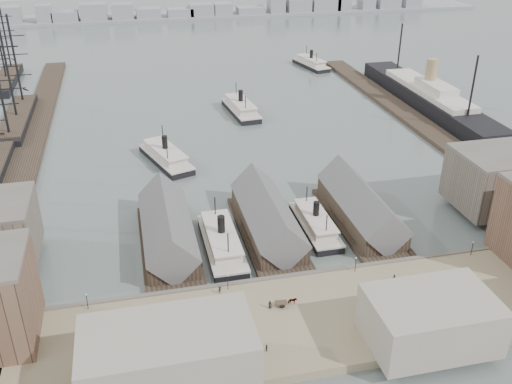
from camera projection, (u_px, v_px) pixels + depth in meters
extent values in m
plane|color=#525F5D|center=(284.00, 270.00, 136.27)|extent=(900.00, 900.00, 0.00)
cube|color=#86785A|center=(310.00, 320.00, 118.48)|extent=(180.00, 30.00, 2.00)
cube|color=#59544C|center=(291.00, 279.00, 131.24)|extent=(180.00, 1.20, 2.30)
cube|color=#2D231C|center=(32.00, 139.00, 208.83)|extent=(10.00, 220.00, 1.60)
cube|color=#2D231C|center=(410.00, 117.00, 229.63)|extent=(10.00, 180.00, 1.60)
cube|color=#2D231C|center=(169.00, 246.00, 144.61)|extent=(14.00, 42.00, 1.20)
cube|color=#2D231C|center=(168.00, 234.00, 144.06)|extent=(12.00, 36.00, 5.00)
cube|color=#59595B|center=(167.00, 225.00, 142.88)|extent=(12.60, 37.00, 12.60)
cube|color=#2D231C|center=(268.00, 234.00, 149.86)|extent=(14.00, 42.00, 1.20)
cube|color=#2D231C|center=(267.00, 222.00, 149.31)|extent=(12.00, 36.00, 5.00)
cube|color=#59595B|center=(267.00, 213.00, 148.12)|extent=(12.60, 37.00, 12.60)
cube|color=#2D231C|center=(361.00, 223.00, 155.11)|extent=(14.00, 42.00, 1.20)
cube|color=#2D231C|center=(360.00, 211.00, 154.56)|extent=(12.00, 36.00, 5.00)
cube|color=#59595B|center=(361.00, 202.00, 153.37)|extent=(12.60, 37.00, 12.60)
cube|color=#60564C|center=(506.00, 180.00, 158.65)|extent=(28.00, 20.00, 15.00)
cube|color=gray|center=(430.00, 320.00, 109.38)|extent=(24.00, 16.00, 10.00)
cube|color=gray|center=(169.00, 358.00, 98.83)|extent=(30.00, 16.00, 12.00)
cylinder|color=black|center=(87.00, 302.00, 119.39)|extent=(0.16, 0.16, 3.60)
sphere|color=beige|center=(86.00, 295.00, 118.52)|extent=(0.44, 0.44, 0.44)
cylinder|color=black|center=(228.00, 283.00, 125.44)|extent=(0.16, 0.16, 3.60)
sphere|color=beige|center=(228.00, 275.00, 124.57)|extent=(0.44, 0.44, 0.44)
cylinder|color=black|center=(356.00, 265.00, 131.50)|extent=(0.16, 0.16, 3.60)
sphere|color=beige|center=(356.00, 258.00, 130.63)|extent=(0.44, 0.44, 0.44)
cylinder|color=black|center=(472.00, 249.00, 137.55)|extent=(0.16, 0.16, 3.60)
sphere|color=beige|center=(473.00, 242.00, 136.68)|extent=(0.44, 0.44, 0.44)
cube|color=gray|center=(163.00, 16.00, 430.42)|extent=(500.00, 40.00, 2.00)
cube|color=gray|center=(8.00, 16.00, 397.40)|extent=(17.63, 14.00, 13.23)
cube|color=gray|center=(45.00, 15.00, 402.26)|extent=(10.74, 14.00, 13.58)
cube|color=gray|center=(65.00, 17.00, 406.14)|extent=(18.06, 14.00, 8.64)
cube|color=gray|center=(94.00, 13.00, 409.10)|extent=(18.55, 14.00, 13.29)
cube|color=gray|center=(123.00, 12.00, 413.37)|extent=(15.33, 14.00, 12.47)
cube|color=gray|center=(148.00, 14.00, 417.94)|extent=(17.56, 14.00, 8.72)
cube|color=gray|center=(180.00, 13.00, 422.88)|extent=(18.76, 14.00, 7.63)
cube|color=gray|center=(201.00, 11.00, 425.47)|extent=(17.61, 14.00, 10.35)
cube|color=gray|center=(223.00, 10.00, 428.75)|extent=(13.38, 14.00, 10.30)
cube|color=gray|center=(251.00, 11.00, 433.91)|extent=(20.73, 14.00, 6.75)
cube|color=gray|center=(276.00, 4.00, 435.95)|extent=(11.51, 14.00, 15.57)
cube|color=gray|center=(298.00, 6.00, 440.52)|extent=(18.17, 14.00, 11.26)
cube|color=gray|center=(325.00, 5.00, 444.77)|extent=(21.81, 14.00, 11.83)
cube|color=gray|center=(342.00, 2.00, 446.73)|extent=(11.12, 14.00, 15.50)
cube|color=gray|center=(366.00, 4.00, 452.09)|extent=(10.90, 14.00, 10.29)
cube|color=gray|center=(388.00, 0.00, 454.52)|extent=(17.95, 14.00, 15.72)
cube|color=gray|center=(410.00, 2.00, 459.75)|extent=(14.21, 14.00, 10.51)
cube|color=black|center=(222.00, 247.00, 143.74)|extent=(8.21, 28.73, 1.85)
cube|color=beige|center=(222.00, 242.00, 143.13)|extent=(8.62, 28.73, 0.51)
cube|color=beige|center=(222.00, 237.00, 142.47)|extent=(6.67, 20.52, 2.26)
cube|color=beige|center=(221.00, 232.00, 141.82)|extent=(7.18, 22.58, 0.41)
cylinder|color=black|center=(221.00, 225.00, 140.79)|extent=(1.85, 1.85, 4.62)
cylinder|color=black|center=(215.00, 208.00, 148.88)|extent=(0.31, 0.31, 6.16)
cylinder|color=black|center=(228.00, 245.00, 132.88)|extent=(0.31, 0.31, 6.16)
cube|color=black|center=(315.00, 228.00, 152.35)|extent=(7.24, 25.35, 1.63)
cube|color=beige|center=(315.00, 224.00, 151.81)|extent=(7.61, 25.35, 0.45)
cube|color=beige|center=(316.00, 220.00, 151.23)|extent=(5.89, 18.11, 1.99)
cube|color=beige|center=(316.00, 215.00, 150.65)|extent=(6.34, 19.92, 0.36)
cylinder|color=black|center=(316.00, 209.00, 149.74)|extent=(1.63, 1.63, 4.07)
cylinder|color=black|center=(307.00, 196.00, 156.89)|extent=(0.27, 0.27, 5.43)
cylinder|color=black|center=(327.00, 225.00, 142.76)|extent=(0.27, 0.27, 5.43)
cube|color=black|center=(166.00, 160.00, 191.63)|extent=(16.73, 29.62, 1.83)
cube|color=beige|center=(166.00, 156.00, 191.03)|extent=(17.11, 29.75, 0.51)
cube|color=beige|center=(166.00, 153.00, 190.37)|extent=(12.71, 21.41, 2.24)
cube|color=beige|center=(165.00, 149.00, 189.72)|extent=(13.83, 23.50, 0.41)
cylinder|color=black|center=(165.00, 142.00, 188.70)|extent=(1.83, 1.83, 4.58)
cylinder|color=black|center=(162.00, 133.00, 196.73)|extent=(0.31, 0.31, 6.11)
cylinder|color=black|center=(167.00, 154.00, 180.85)|extent=(0.31, 0.31, 6.11)
cube|color=black|center=(241.00, 111.00, 235.85)|extent=(11.26, 30.02, 1.89)
cube|color=beige|center=(241.00, 108.00, 235.23)|extent=(11.68, 30.06, 0.52)
cube|color=beige|center=(241.00, 105.00, 234.56)|extent=(8.86, 21.52, 2.30)
cube|color=beige|center=(241.00, 101.00, 233.89)|extent=(9.59, 23.66, 0.42)
cylinder|color=black|center=(241.00, 96.00, 232.84)|extent=(1.89, 1.89, 4.71)
cylinder|color=black|center=(236.00, 90.00, 241.10)|extent=(0.31, 0.31, 6.28)
cylinder|color=black|center=(246.00, 103.00, 224.76)|extent=(0.31, 0.31, 6.28)
cube|color=black|center=(311.00, 66.00, 301.11)|extent=(13.40, 27.84, 1.72)
cube|color=beige|center=(311.00, 63.00, 300.54)|extent=(13.77, 27.92, 0.48)
cube|color=beige|center=(311.00, 61.00, 299.93)|extent=(10.30, 20.05, 2.11)
cube|color=beige|center=(311.00, 58.00, 299.32)|extent=(11.19, 22.02, 0.38)
cylinder|color=black|center=(311.00, 54.00, 298.35)|extent=(1.72, 1.72, 4.31)
cylinder|color=black|center=(306.00, 51.00, 305.91)|extent=(0.29, 0.29, 5.74)
cylinder|color=black|center=(317.00, 59.00, 290.98)|extent=(0.29, 0.29, 5.74)
cube|color=black|center=(18.00, 121.00, 222.90)|extent=(9.54, 55.09, 3.81)
cube|color=#2D231C|center=(17.00, 115.00, 221.89)|extent=(9.01, 49.58, 0.64)
cylinder|color=black|center=(8.00, 72.00, 214.10)|extent=(0.85, 0.85, 36.02)
cylinder|color=black|center=(15.00, 60.00, 230.81)|extent=(0.85, 0.85, 36.02)
cube|color=black|center=(7.00, 80.00, 273.39)|extent=(8.87, 49.27, 3.55)
cube|color=#2D231C|center=(6.00, 76.00, 272.44)|extent=(8.38, 44.35, 0.59)
cylinder|color=black|center=(5.00, 35.00, 280.14)|extent=(0.79, 0.79, 33.51)
cube|color=black|center=(427.00, 99.00, 242.57)|extent=(14.07, 102.83, 6.49)
cube|color=beige|center=(429.00, 89.00, 240.59)|extent=(11.91, 59.53, 2.16)
cube|color=beige|center=(436.00, 87.00, 234.66)|extent=(8.66, 21.65, 3.25)
cylinder|color=tan|center=(431.00, 72.00, 237.13)|extent=(4.76, 4.76, 10.82)
imported|color=black|center=(130.00, 336.00, 111.34)|extent=(1.55, 1.38, 1.69)
cube|color=#3F2D21|center=(117.00, 338.00, 110.76)|extent=(2.62, 1.53, 0.25)
cylinder|color=black|center=(117.00, 342.00, 110.32)|extent=(1.10, 0.09, 1.10)
cylinder|color=black|center=(117.00, 337.00, 111.53)|extent=(1.10, 0.09, 1.10)
imported|color=black|center=(293.00, 301.00, 121.27)|extent=(1.92, 1.00, 1.56)
cube|color=#3F2D21|center=(281.00, 303.00, 120.50)|extent=(2.72, 1.72, 0.25)
cylinder|color=black|center=(282.00, 306.00, 120.06)|extent=(1.10, 0.18, 1.10)
cylinder|color=black|center=(280.00, 302.00, 121.25)|extent=(1.10, 0.18, 1.10)
imported|color=black|center=(400.00, 319.00, 115.91)|extent=(2.02, 2.12, 1.66)
cube|color=#3F2D21|center=(387.00, 317.00, 116.47)|extent=(3.00, 2.54, 0.25)
cylinder|color=black|center=(387.00, 320.00, 116.03)|extent=(1.01, 0.59, 1.10)
cylinder|color=black|center=(387.00, 316.00, 117.24)|extent=(1.01, 0.59, 1.10)
imported|color=black|center=(85.00, 319.00, 115.93)|extent=(0.78, 0.77, 1.74)
imported|color=black|center=(113.00, 358.00, 106.11)|extent=(0.79, 0.94, 1.74)
imported|color=black|center=(220.00, 290.00, 124.60)|extent=(1.24, 0.94, 1.71)
imported|color=black|center=(267.00, 348.00, 108.62)|extent=(0.88, 0.98, 1.60)
imported|color=black|center=(270.00, 305.00, 120.02)|extent=(1.04, 0.91, 1.79)
imported|color=black|center=(377.00, 315.00, 117.08)|extent=(0.65, 0.52, 1.59)
imported|color=black|center=(394.00, 278.00, 128.62)|extent=(0.98, 0.84, 1.74)
imported|color=black|center=(475.00, 298.00, 122.16)|extent=(0.92, 1.25, 1.74)
imported|color=black|center=(455.00, 281.00, 127.44)|extent=(0.43, 1.02, 1.73)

